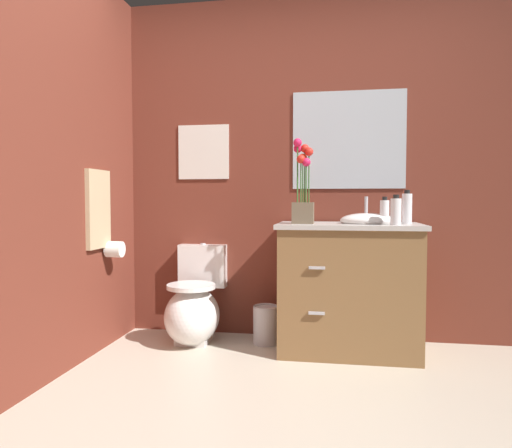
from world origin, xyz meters
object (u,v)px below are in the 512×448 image
vanity_cabinet (349,286)px  wall_poster (204,152)px  soap_bottle (385,212)px  wall_mirror (349,140)px  hand_wash_bottle (407,208)px  flower_vase (303,194)px  hanging_towel (98,209)px  toilet_paper_roll (115,249)px  toilet (194,309)px  trash_bin (266,324)px  lotion_bottle (396,211)px

vanity_cabinet → wall_poster: size_ratio=2.55×
soap_bottle → wall_mirror: 0.65m
wall_poster → wall_mirror: bearing=0.0°
vanity_cabinet → wall_mirror: 1.05m
soap_bottle → hand_wash_bottle: size_ratio=0.80×
vanity_cabinet → flower_vase: flower_vase is taller
hanging_towel → toilet_paper_roll: size_ratio=4.73×
vanity_cabinet → wall_mirror: bearing=90.5°
wall_mirror → hanging_towel: (-1.64, -0.58, -0.49)m
flower_vase → toilet: bearing=173.1°
vanity_cabinet → trash_bin: (-0.57, 0.08, -0.31)m
hanging_towel → wall_mirror: bearing=19.4°
wall_poster → toilet_paper_roll: wall_poster is taller
flower_vase → soap_bottle: bearing=1.9°
flower_vase → hanging_towel: flower_vase is taller
toilet_paper_roll → hand_wash_bottle: bearing=5.4°
wall_mirror → toilet_paper_roll: wall_mirror is taller
wall_poster → lotion_bottle: bearing=-19.2°
hanging_towel → vanity_cabinet: bearing=9.8°
flower_vase → lotion_bottle: size_ratio=2.96×
lotion_bottle → trash_bin: lotion_bottle is taller
vanity_cabinet → soap_bottle: size_ratio=5.87×
hanging_towel → trash_bin: bearing=18.7°
soap_bottle → wall_mirror: size_ratio=0.22×
lotion_bottle → hand_wash_bottle: hand_wash_bottle is taller
flower_vase → hand_wash_bottle: size_ratio=2.53×
toilet → flower_vase: bearing=-6.9°
lotion_bottle → hand_wash_bottle: bearing=64.2°
hanging_towel → toilet_paper_roll: hanging_towel is taller
hand_wash_bottle → hanging_towel: (-2.01, -0.30, -0.01)m
toilet → wall_mirror: bearing=13.9°
toilet_paper_roll → trash_bin: bearing=13.8°
vanity_cabinet → hand_wash_bottle: 0.64m
hanging_towel → toilet_paper_roll: 0.30m
toilet → lotion_bottle: bearing=-8.6°
vanity_cabinet → lotion_bottle: 0.60m
vanity_cabinet → toilet_paper_roll: vanity_cabinet is taller
vanity_cabinet → flower_vase: (-0.30, -0.07, 0.61)m
toilet → hanging_towel: bearing=-151.0°
flower_vase → wall_poster: bearing=155.1°
vanity_cabinet → hanging_towel: hanging_towel is taller
soap_bottle → hand_wash_bottle: 0.16m
toilet → toilet_paper_roll: bearing=-158.6°
toilet → hanging_towel: (-0.56, -0.31, 0.71)m
lotion_bottle → wall_mirror: size_ratio=0.24×
toilet → vanity_cabinet: vanity_cabinet is taller
flower_vase → wall_mirror: (0.30, 0.36, 0.39)m
soap_bottle → wall_mirror: bearing=122.9°
lotion_bottle → soap_bottle: bearing=113.0°
soap_bottle → toilet_paper_roll: 1.83m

